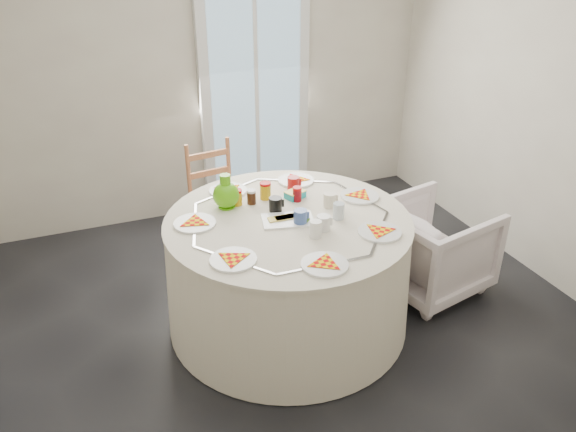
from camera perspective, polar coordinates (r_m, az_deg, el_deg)
name	(u,v)px	position (r m, az deg, el deg)	size (l,w,h in m)	color
floor	(297,331)	(3.83, 0.90, -11.58)	(4.00, 4.00, 0.00)	black
wall_back	(208,71)	(5.00, -8.12, 14.42)	(4.00, 0.02, 2.60)	#BCB5A3
wall_right	(570,109)	(4.32, 26.73, 9.69)	(0.02, 4.00, 2.60)	#BCB5A3
glass_door	(255,96)	(5.12, -3.36, 12.07)	(1.00, 0.08, 2.10)	silver
table	(288,273)	(3.71, 0.00, -5.82)	(1.60, 1.60, 0.81)	beige
wooden_chair	(218,198)	(4.52, -7.09, 1.85)	(0.41, 0.39, 0.91)	#BF7856
armchair	(432,241)	(4.17, 14.45, -2.44)	(0.72, 0.67, 0.74)	silver
place_settings	(288,220)	(3.51, 0.00, -0.43)	(1.41, 1.41, 0.03)	white
jar_cluster	(266,197)	(3.69, -2.24, 1.89)	(0.44, 0.22, 0.13)	#AC4F27
butter_tub	(295,197)	(3.77, 0.72, 1.94)	(0.13, 0.09, 0.05)	#169DA8
green_pitcher	(226,194)	(3.63, -6.32, 2.19)	(0.17, 0.17, 0.22)	#50B10B
cheese_platter	(288,222)	(3.48, -0.01, -0.62)	(0.32, 0.20, 0.04)	white
mugs_glasses	(309,210)	(3.55, 2.12, 0.62)	(0.62, 0.62, 0.11)	gray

